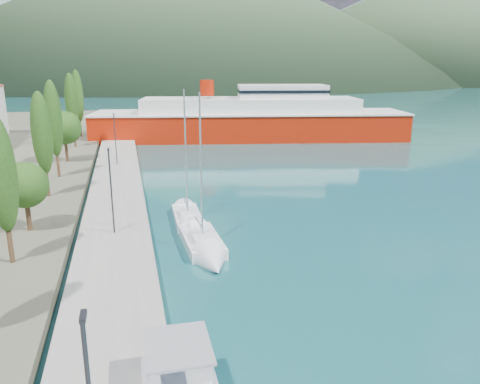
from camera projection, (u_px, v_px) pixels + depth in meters
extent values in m
plane|color=#175255|center=(152.00, 108.00, 133.96)|extent=(1400.00, 1400.00, 0.00)
cube|color=gray|center=(116.00, 197.00, 43.79)|extent=(5.00, 88.00, 0.80)
cone|color=slate|center=(182.00, 6.00, 652.62)|extent=(760.00, 760.00, 180.00)
cone|color=slate|center=(429.00, 21.00, 661.12)|extent=(640.00, 640.00, 140.00)
cone|color=#354E30|center=(176.00, 7.00, 389.96)|extent=(480.00, 480.00, 115.00)
cone|color=#354E30|center=(422.00, 26.00, 425.08)|extent=(420.00, 420.00, 90.00)
cylinder|color=#47301E|center=(11.00, 247.00, 28.43)|extent=(0.30, 0.30, 2.00)
ellipsoid|color=#254816|center=(1.00, 174.00, 27.22)|extent=(1.80, 1.80, 7.07)
cylinder|color=#47301E|center=(29.00, 217.00, 33.92)|extent=(0.36, 0.36, 2.08)
sphere|color=#254816|center=(25.00, 185.00, 33.29)|extent=(3.33, 3.33, 3.33)
cylinder|color=#47301E|center=(48.00, 185.00, 42.75)|extent=(0.30, 0.30, 2.09)
ellipsoid|color=#254816|center=(42.00, 133.00, 41.48)|extent=(1.80, 1.80, 7.40)
cylinder|color=#47301E|center=(58.00, 167.00, 49.99)|extent=(0.30, 0.30, 2.24)
ellipsoid|color=#254816|center=(53.00, 119.00, 48.63)|extent=(1.80, 1.80, 7.95)
cylinder|color=#47301E|center=(67.00, 151.00, 57.68)|extent=(0.36, 0.36, 2.56)
sphere|color=#254816|center=(64.00, 128.00, 56.90)|extent=(4.09, 4.09, 4.09)
cylinder|color=#47301E|center=(75.00, 139.00, 68.01)|extent=(0.30, 0.30, 2.31)
ellipsoid|color=#254816|center=(72.00, 102.00, 66.61)|extent=(1.80, 1.80, 8.19)
cylinder|color=#47301E|center=(81.00, 129.00, 77.44)|extent=(0.30, 0.30, 2.38)
ellipsoid|color=#254816|center=(78.00, 96.00, 76.00)|extent=(1.80, 1.80, 8.45)
cube|color=#2D2D33|center=(83.00, 316.00, 10.89)|extent=(0.15, 0.50, 0.12)
cylinder|color=#2D2D33|center=(111.00, 192.00, 32.63)|extent=(0.12, 0.12, 6.00)
cube|color=#2D2D33|center=(108.00, 149.00, 32.06)|extent=(0.15, 0.50, 0.12)
cylinder|color=#2D2D33|center=(115.00, 140.00, 55.01)|extent=(0.12, 0.12, 6.00)
cube|color=#2D2D33|center=(114.00, 114.00, 54.45)|extent=(0.15, 0.50, 0.12)
cube|color=gray|center=(178.00, 346.00, 16.88)|extent=(2.40, 2.84, 0.10)
cube|color=silver|center=(202.00, 243.00, 32.99)|extent=(2.64, 6.00, 0.95)
cube|color=silver|center=(203.00, 236.00, 32.46)|extent=(1.54, 2.42, 0.37)
cylinder|color=silver|center=(201.00, 168.00, 31.17)|extent=(0.12, 0.12, 9.99)
cone|color=silver|center=(214.00, 264.00, 29.48)|extent=(2.52, 2.85, 2.42)
cube|color=silver|center=(187.00, 218.00, 38.32)|extent=(2.22, 5.83, 0.82)
cube|color=silver|center=(188.00, 213.00, 37.81)|extent=(1.31, 2.34, 0.32)
cylinder|color=silver|center=(186.00, 154.00, 36.52)|extent=(0.12, 0.12, 9.98)
cone|color=silver|center=(193.00, 234.00, 34.83)|extent=(2.15, 2.75, 2.09)
cube|color=#A61906|center=(250.00, 127.00, 79.33)|extent=(52.89, 19.95, 5.00)
cube|color=silver|center=(250.00, 113.00, 78.67)|extent=(53.31, 20.33, 0.27)
cube|color=silver|center=(250.00, 106.00, 78.38)|extent=(36.77, 15.24, 2.68)
cube|color=silver|center=(282.00, 91.00, 78.04)|extent=(15.47, 9.17, 2.14)
cylinder|color=#A61906|center=(207.00, 88.00, 77.17)|extent=(2.32, 2.32, 2.50)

